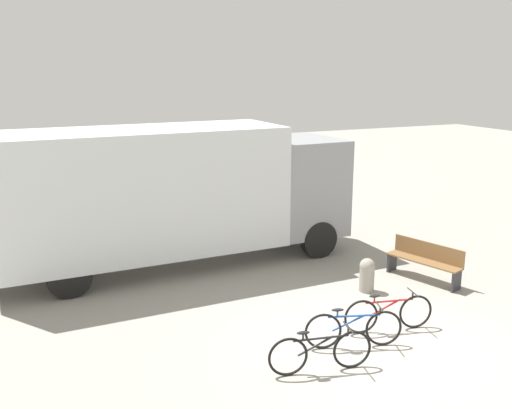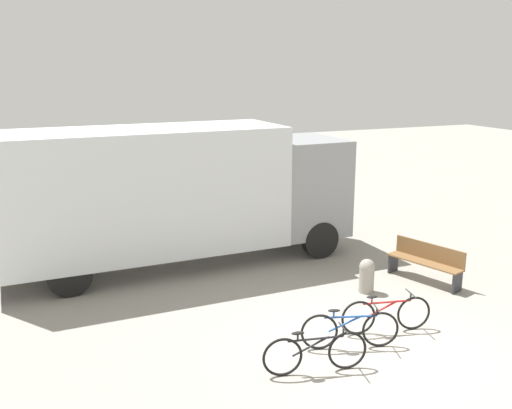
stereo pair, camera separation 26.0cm
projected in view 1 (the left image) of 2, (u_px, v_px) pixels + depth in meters
name	position (u px, v px, depth m)	size (l,w,h in m)	color
ground_plane	(378.00, 349.00, 10.03)	(60.00, 60.00, 0.00)	gray
delivery_truck	(173.00, 191.00, 13.85)	(8.82, 2.48, 3.43)	silver
park_bench	(425.00, 259.00, 13.15)	(0.91, 1.84, 0.89)	brown
bicycle_near	(320.00, 352.00, 9.20)	(1.73, 0.50, 0.75)	black
bicycle_middle	(353.00, 328.00, 10.01)	(1.68, 0.65, 0.75)	black
bicycle_far	(388.00, 313.00, 10.64)	(1.72, 0.53, 0.75)	black
bollard_near_bench	(367.00, 274.00, 12.51)	(0.34, 0.34, 0.76)	gray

